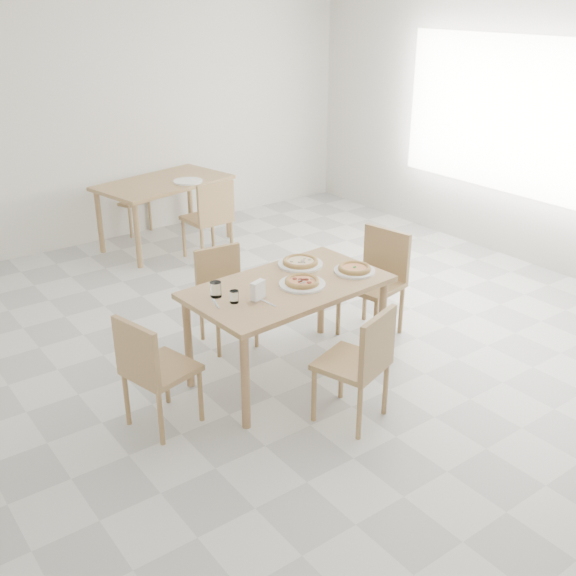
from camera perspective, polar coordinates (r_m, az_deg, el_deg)
room at (r=7.47m, az=19.64°, el=13.34°), size 7.28×7.00×7.00m
main_table at (r=4.91m, az=0.00°, el=-0.61°), size 1.51×0.92×0.75m
chair_south at (r=4.47m, az=6.27°, el=-6.00°), size 0.52×0.52×0.84m
chair_north at (r=5.53m, az=-5.47°, el=-0.09°), size 0.44×0.44×0.80m
chair_west at (r=4.47m, az=-11.50°, el=-6.49°), size 0.49×0.49×0.82m
chair_east at (r=5.68m, az=7.59°, el=1.11°), size 0.52×0.52×0.89m
plate_margherita at (r=5.11m, az=5.64°, el=1.45°), size 0.31×0.31×0.02m
plate_mushroom at (r=5.21m, az=1.06°, el=2.03°), size 0.35×0.35×0.02m
plate_pepperoni at (r=4.86m, az=1.21°, el=0.33°), size 0.34×0.34×0.02m
pizza_margherita at (r=5.10m, az=5.65°, el=1.69°), size 0.27×0.27×0.03m
pizza_mushroom at (r=5.21m, az=1.06°, el=2.27°), size 0.30×0.30×0.03m
pizza_pepperoni at (r=4.85m, az=1.21°, el=0.59°), size 0.29×0.29×0.03m
tumbler_a at (r=4.69m, az=-6.13°, el=-0.12°), size 0.08×0.08×0.11m
tumbler_b at (r=4.60m, az=-4.58°, el=-0.73°), size 0.06×0.06×0.08m
napkin_holder at (r=4.61m, az=-2.56°, el=-0.27°), size 0.14×0.10×0.14m
fork_a at (r=4.59m, az=-6.12°, el=-1.36°), size 0.06×0.16×0.01m
fork_b at (r=4.59m, az=-1.84°, el=-1.21°), size 0.03×0.20×0.01m
second_table at (r=7.75m, az=-10.47°, el=8.29°), size 1.58×1.10×0.75m
chair_back_s at (r=7.25m, az=-6.57°, el=6.19°), size 0.45×0.45×0.88m
chair_back_n at (r=8.39m, az=-13.70°, el=7.66°), size 0.49×0.49×0.77m
plate_empty at (r=7.63m, az=-8.47°, el=8.93°), size 0.32×0.32×0.02m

